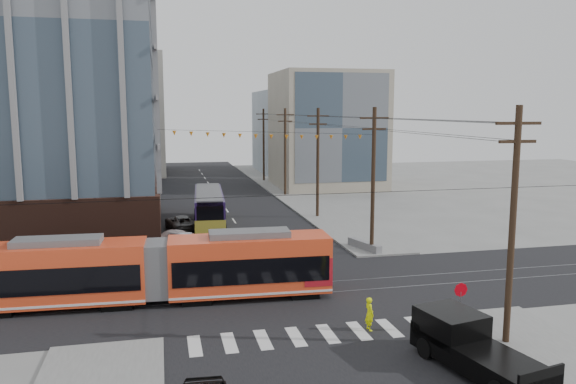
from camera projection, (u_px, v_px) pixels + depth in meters
name	position (u px, v px, depth m)	size (l,w,h in m)	color
ground	(297.00, 314.00, 29.95)	(160.00, 160.00, 0.00)	slate
bg_bldg_nw_near	(82.00, 123.00, 75.06)	(18.00, 16.00, 18.00)	#8C99A5
bg_bldg_ne_near	(326.00, 130.00, 78.63)	(14.00, 14.00, 16.00)	gray
bg_bldg_nw_far	(116.00, 115.00, 94.87)	(16.00, 18.00, 20.00)	gray
bg_bldg_ne_far	(304.00, 132.00, 98.50)	(16.00, 16.00, 14.00)	#8C99A5
utility_pole_near	(512.00, 228.00, 25.24)	(0.30, 0.30, 11.00)	black
utility_pole_far	(264.00, 145.00, 85.05)	(0.30, 0.30, 11.00)	black
streetcar	(157.00, 270.00, 31.48)	(19.62, 2.76, 3.78)	#E4431E
city_bus	(209.00, 208.00, 52.42)	(2.59, 11.95, 3.38)	#241445
pickup_truck	(479.00, 349.00, 22.97)	(2.23, 6.26, 2.12)	black
parked_car_silver	(181.00, 242.00, 42.86)	(1.62, 4.66, 1.53)	#AEB6C1
parked_car_white	(175.00, 239.00, 44.22)	(2.05, 5.03, 1.46)	#BFAFAF
parked_car_grey	(181.00, 223.00, 50.69)	(2.27, 4.92, 1.37)	#525252
pedestrian	(369.00, 314.00, 27.60)	(0.61, 0.40, 1.67)	#EAF705
stop_sign	(460.00, 309.00, 27.32)	(0.71, 0.71, 2.32)	#C2000D
jersey_barrier	(364.00, 246.00, 43.32)	(0.82, 3.66, 0.73)	gray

